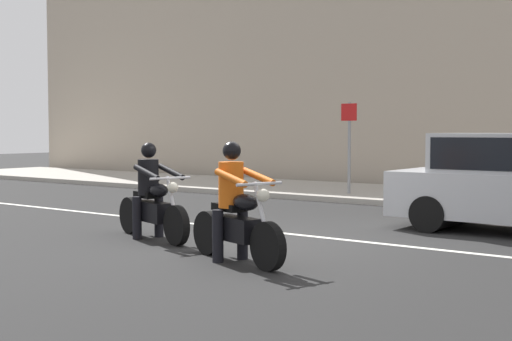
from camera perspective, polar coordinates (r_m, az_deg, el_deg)
name	(u,v)px	position (r m, az deg, el deg)	size (l,w,h in m)	color
ground_plane	(281,243)	(10.96, 2.07, -5.99)	(80.00, 80.00, 0.00)	#252525
sidewalk_slab	(463,199)	(18.07, 16.58, -2.22)	(40.00, 4.40, 0.14)	#A8A399
lane_marking_stripe	(295,234)	(11.88, 3.22, -5.25)	(18.00, 0.14, 0.01)	silver
motorcycle_with_rider_black_leather	(152,200)	(11.45, -8.53, -2.39)	(2.15, 0.91, 1.57)	black
motorcycle_with_rider_orange_stripe	(236,213)	(9.34, -1.69, -3.50)	(1.99, 0.89, 1.62)	black
street_sign_post	(349,138)	(18.07, 7.64, 2.65)	(0.44, 0.08, 2.35)	gray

